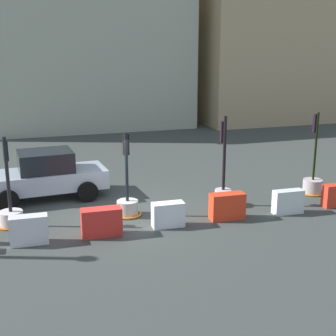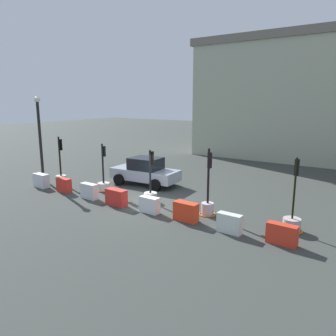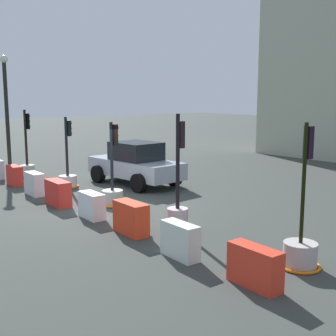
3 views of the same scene
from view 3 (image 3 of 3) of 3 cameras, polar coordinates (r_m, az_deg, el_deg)
name	(u,v)px [view 3 (image 3 of 3)]	position (r m, az deg, el deg)	size (l,w,h in m)	color
ground_plane	(110,205)	(14.76, -7.50, -4.72)	(120.00, 120.00, 0.00)	#3B3F3B
traffic_light_0	(27,163)	(20.95, -17.78, 0.62)	(0.66, 0.66, 2.97)	beige
traffic_light_1	(68,177)	(17.76, -12.86, -1.12)	(0.87, 0.87, 2.77)	silver
traffic_light_2	(113,192)	(14.59, -7.19, -3.15)	(0.90, 0.90, 2.74)	#B8B9B1
traffic_light_3	(178,207)	(11.90, 1.28, -5.12)	(0.79, 0.79, 3.10)	beige
traffic_light_4	(301,248)	(9.71, 16.80, -9.89)	(0.88, 0.88, 3.03)	#B7ACAC
construction_barrier_1	(15,176)	(18.75, -19.27, -0.93)	(1.01, 0.41, 0.80)	red
construction_barrier_2	(34,184)	(16.70, -16.92, -1.97)	(1.05, 0.44, 0.82)	silver
construction_barrier_3	(58,193)	(14.87, -14.06, -3.17)	(1.17, 0.50, 0.83)	red
construction_barrier_4	(92,206)	(13.14, -9.86, -4.81)	(0.99, 0.45, 0.76)	white
construction_barrier_5	(131,218)	(11.53, -4.83, -6.49)	(1.11, 0.49, 0.84)	red
construction_barrier_6	(180,240)	(9.85, 1.57, -9.38)	(1.01, 0.41, 0.79)	silver
construction_barrier_7	(255,267)	(8.59, 11.18, -12.45)	(1.12, 0.42, 0.78)	red
car_silver_hatchback	(136,164)	(17.90, -4.24, 0.56)	(4.41, 2.34, 1.73)	#A5B1BE
street_lamp_post	(6,105)	(22.11, -20.21, 7.65)	(0.36, 0.36, 5.43)	black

